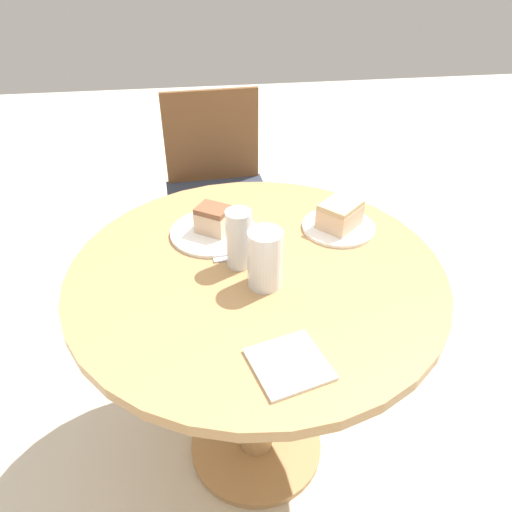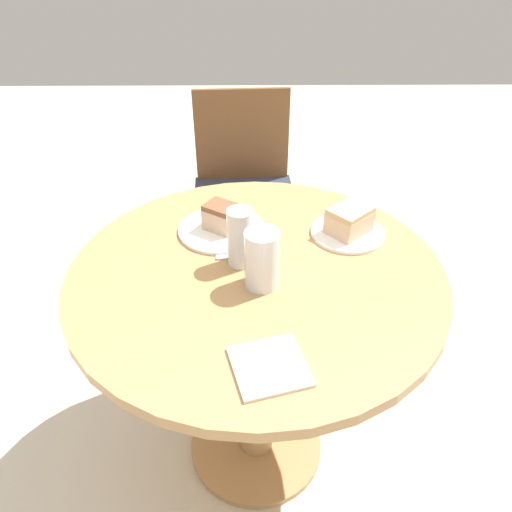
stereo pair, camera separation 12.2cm
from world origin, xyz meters
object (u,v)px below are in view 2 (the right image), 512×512
(cake_slice_near, at_px, (221,217))
(cake_slice_far, at_px, (349,220))
(plate_far, at_px, (348,233))
(glass_water, at_px, (240,240))
(chair, at_px, (244,193))
(plate_near, at_px, (222,229))
(glass_lemonade, at_px, (262,262))

(cake_slice_near, relative_size, cake_slice_far, 0.77)
(plate_far, height_order, glass_water, glass_water)
(plate_far, height_order, cake_slice_near, cake_slice_near)
(chair, xyz_separation_m, cake_slice_far, (0.30, -0.76, 0.33))
(cake_slice_far, bearing_deg, plate_near, 176.72)
(cake_slice_far, relative_size, glass_lemonade, 0.96)
(plate_far, xyz_separation_m, glass_water, (-0.29, -0.13, 0.06))
(plate_near, height_order, glass_lemonade, glass_lemonade)
(cake_slice_near, relative_size, glass_water, 0.71)
(chair, bearing_deg, plate_far, -71.86)
(glass_lemonade, relative_size, glass_water, 0.96)
(plate_far, bearing_deg, cake_slice_near, 176.72)
(chair, height_order, glass_water, glass_water)
(plate_far, xyz_separation_m, glass_lemonade, (-0.24, -0.22, 0.06))
(cake_slice_far, xyz_separation_m, glass_lemonade, (-0.24, -0.22, 0.02))
(cake_slice_near, relative_size, glass_lemonade, 0.74)
(plate_far, distance_m, cake_slice_far, 0.04)
(plate_near, distance_m, glass_water, 0.17)
(chair, distance_m, glass_lemonade, 1.04)
(cake_slice_far, relative_size, glass_water, 0.93)
(chair, relative_size, cake_slice_near, 8.04)
(chair, xyz_separation_m, glass_lemonade, (0.06, -0.98, 0.35))
(plate_near, relative_size, cake_slice_near, 2.22)
(plate_near, distance_m, plate_far, 0.35)
(plate_far, relative_size, glass_water, 1.33)
(chair, relative_size, glass_water, 5.69)
(chair, bearing_deg, glass_water, -92.92)
(glass_lemonade, distance_m, glass_water, 0.10)
(chair, height_order, glass_lemonade, glass_lemonade)
(plate_near, relative_size, glass_lemonade, 1.64)
(chair, bearing_deg, plate_near, -97.14)
(chair, relative_size, glass_lemonade, 5.92)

